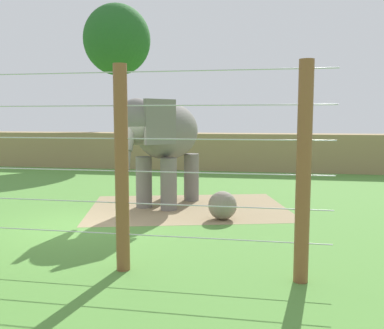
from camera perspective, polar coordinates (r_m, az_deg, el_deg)
ground_plane at (r=11.23m, az=-13.38°, el=-7.95°), size 120.00×120.00×0.00m
dirt_patch at (r=12.98m, az=-0.50°, el=-5.83°), size 6.79×5.62×0.01m
embankment_wall at (r=22.86m, az=-0.90°, el=1.85°), size 36.00×1.80×1.91m
elephant at (r=13.05m, az=-3.91°, el=3.79°), size 2.34×4.31×3.26m
enrichment_ball at (r=11.47m, az=4.12°, el=-5.51°), size 0.77×0.77×0.77m
cable_fence at (r=8.37m, az=-21.56°, el=-0.28°), size 10.98×0.24×3.66m
tree_left_of_centre at (r=28.07m, az=-10.05°, el=16.07°), size 4.18×4.18×9.80m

